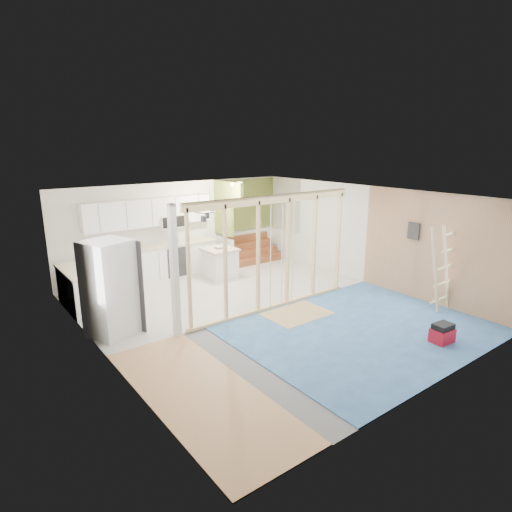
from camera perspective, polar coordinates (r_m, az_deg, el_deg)
room at (r=9.26m, az=0.87°, el=0.07°), size 7.01×8.01×2.61m
floor_overlays at (r=9.76m, az=0.96°, el=-7.13°), size 7.00×8.00×0.03m
stud_frame at (r=9.07m, az=-0.20°, el=1.55°), size 4.66×0.14×2.60m
base_cabinets at (r=11.58m, az=-15.88°, el=-1.75°), size 4.45×2.24×0.93m
upper_cabinets at (r=11.98m, az=-13.71°, el=5.58°), size 3.60×0.41×0.85m
green_partition at (r=13.39m, az=-1.84°, el=3.13°), size 2.25×1.51×2.60m
pot_rack at (r=10.49m, az=-6.83°, el=5.61°), size 0.52×0.52×0.72m
sheathing_panel at (r=10.58m, az=22.94°, el=0.75°), size 0.02×4.00×2.60m
electrical_panel at (r=10.77m, az=20.26°, el=3.15°), size 0.04×0.30×0.40m
ceiling_light at (r=12.26m, az=-2.60°, el=9.58°), size 0.32×0.32×0.08m
fridge at (r=8.71m, az=-18.84°, el=-4.14°), size 1.06×1.02×1.90m
island at (r=11.96m, az=-4.82°, el=-0.95°), size 0.87×0.87×0.84m
bowl at (r=11.88m, az=-4.98°, el=1.19°), size 0.32×0.32×0.06m
soap_bottle_a at (r=11.42m, az=-20.78°, el=0.85°), size 0.13×0.13×0.32m
soap_bottle_b at (r=12.39m, az=-10.25°, el=2.37°), size 0.13×0.13×0.21m
toolbox at (r=8.89m, az=23.59°, el=-9.48°), size 0.44×0.34×0.39m
ladder at (r=10.20m, az=23.56°, el=-1.56°), size 1.04×0.16×1.95m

